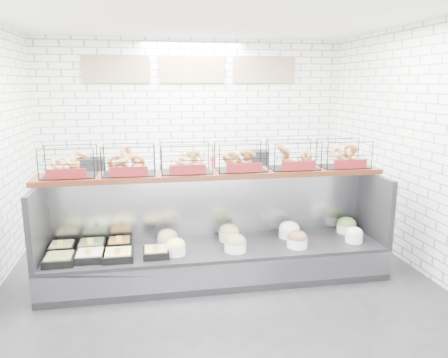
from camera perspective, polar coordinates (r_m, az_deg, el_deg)
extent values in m
plane|color=black|center=(5.12, -0.34, -14.11)|extent=(5.50, 5.50, 0.00)
cube|color=white|center=(7.35, -4.06, 6.21)|extent=(5.00, 0.02, 3.00)
cube|color=white|center=(5.64, 25.57, 3.17)|extent=(0.02, 5.50, 3.00)
cube|color=white|center=(4.64, -0.39, 21.25)|extent=(5.00, 5.50, 0.02)
cube|color=tan|center=(7.25, -13.91, 13.73)|extent=(1.05, 0.03, 0.42)
cube|color=tan|center=(7.28, -4.16, 14.04)|extent=(1.05, 0.03, 0.42)
cube|color=tan|center=(7.51, 5.26, 13.97)|extent=(1.05, 0.03, 0.42)
cube|color=black|center=(5.31, -0.91, -10.75)|extent=(4.00, 0.90, 0.40)
cube|color=#93969B|center=(4.91, -0.06, -12.50)|extent=(4.00, 0.03, 0.28)
cube|color=#93969B|center=(5.49, -1.62, -3.31)|extent=(4.00, 0.08, 0.80)
cube|color=black|center=(5.18, -23.09, -5.30)|extent=(0.06, 0.90, 0.80)
cube|color=black|center=(5.74, 18.89, -3.28)|extent=(0.06, 0.90, 0.80)
cube|color=black|center=(5.05, -20.69, -9.86)|extent=(0.32, 0.32, 0.08)
cube|color=olive|center=(5.04, -20.72, -9.49)|extent=(0.27, 0.27, 0.04)
cube|color=#FFD158|center=(4.92, -21.00, -9.37)|extent=(0.06, 0.01, 0.08)
cube|color=black|center=(5.39, -20.38, -8.43)|extent=(0.28, 0.28, 0.08)
cube|color=tan|center=(5.38, -20.41, -8.08)|extent=(0.24, 0.24, 0.04)
cube|color=#FFD158|center=(5.27, -20.64, -7.88)|extent=(0.06, 0.01, 0.08)
cube|color=black|center=(5.05, -17.09, -9.63)|extent=(0.32, 0.32, 0.08)
cube|color=silver|center=(5.03, -17.12, -9.26)|extent=(0.27, 0.27, 0.04)
cube|color=#FFD158|center=(4.91, -17.30, -9.14)|extent=(0.06, 0.01, 0.08)
cube|color=black|center=(5.35, -16.88, -8.33)|extent=(0.31, 0.31, 0.08)
cube|color=olive|center=(5.34, -16.90, -7.97)|extent=(0.27, 0.27, 0.04)
cube|color=#FFD158|center=(5.22, -17.07, -7.82)|extent=(0.06, 0.01, 0.08)
cube|color=black|center=(4.98, -13.62, -9.70)|extent=(0.32, 0.32, 0.08)
cube|color=#F7F07E|center=(4.97, -13.64, -9.32)|extent=(0.27, 0.27, 0.04)
cube|color=#FFD158|center=(4.85, -13.75, -9.20)|extent=(0.06, 0.01, 0.08)
cube|color=black|center=(5.33, -13.47, -8.21)|extent=(0.27, 0.27, 0.08)
cube|color=orange|center=(5.32, -13.49, -7.86)|extent=(0.23, 0.23, 0.04)
cube|color=#FFD158|center=(5.21, -13.57, -7.65)|extent=(0.06, 0.01, 0.08)
cube|color=black|center=(4.98, -8.88, -9.50)|extent=(0.28, 0.28, 0.08)
cube|color=#E6BE75|center=(4.97, -8.89, -9.12)|extent=(0.24, 0.24, 0.04)
cube|color=#FFD158|center=(4.86, -8.88, -8.94)|extent=(0.06, 0.01, 0.08)
cylinder|color=white|center=(5.00, -6.33, -9.16)|extent=(0.22, 0.22, 0.11)
ellipsoid|color=#F2EC7C|center=(4.98, -6.34, -8.52)|extent=(0.22, 0.22, 0.15)
cylinder|color=white|center=(5.28, -7.38, -7.99)|extent=(0.24, 0.24, 0.11)
ellipsoid|color=tan|center=(5.26, -7.40, -7.37)|extent=(0.24, 0.24, 0.16)
cylinder|color=white|center=(5.06, 1.48, -8.80)|extent=(0.25, 0.25, 0.11)
ellipsoid|color=#82944B|center=(5.04, 1.48, -8.16)|extent=(0.25, 0.25, 0.17)
cylinder|color=white|center=(5.40, 0.65, -7.41)|extent=(0.25, 0.25, 0.11)
ellipsoid|color=tan|center=(5.38, 0.65, -6.81)|extent=(0.25, 0.25, 0.17)
cylinder|color=white|center=(5.25, 9.53, -8.18)|extent=(0.24, 0.24, 0.11)
ellipsoid|color=brown|center=(5.23, 9.55, -7.56)|extent=(0.24, 0.24, 0.17)
cylinder|color=white|center=(5.56, 8.50, -6.96)|extent=(0.26, 0.26, 0.11)
ellipsoid|color=white|center=(5.54, 8.52, -6.38)|extent=(0.25, 0.25, 0.18)
cylinder|color=white|center=(5.57, 16.61, -7.33)|extent=(0.21, 0.21, 0.11)
ellipsoid|color=silver|center=(5.55, 16.65, -6.75)|extent=(0.21, 0.21, 0.15)
cylinder|color=white|center=(5.89, 15.70, -6.20)|extent=(0.25, 0.25, 0.11)
ellipsoid|color=olive|center=(5.87, 15.73, -5.64)|extent=(0.24, 0.24, 0.17)
cube|color=#3A170C|center=(5.21, -1.34, 0.69)|extent=(4.10, 0.50, 0.06)
cube|color=black|center=(5.18, -19.62, 2.16)|extent=(0.60, 0.38, 0.34)
cube|color=maroon|center=(5.00, -19.90, 0.64)|extent=(0.42, 0.02, 0.11)
cube|color=black|center=(5.11, -12.34, 2.47)|extent=(0.60, 0.38, 0.34)
cube|color=maroon|center=(4.93, -12.36, 0.93)|extent=(0.42, 0.02, 0.11)
cube|color=black|center=(5.13, -4.98, 2.74)|extent=(0.60, 0.38, 0.34)
cube|color=maroon|center=(4.95, -4.74, 1.22)|extent=(0.42, 0.02, 0.11)
cube|color=black|center=(5.23, 2.21, 2.97)|extent=(0.60, 0.38, 0.34)
cube|color=maroon|center=(5.05, 2.70, 1.48)|extent=(0.42, 0.02, 0.11)
cube|color=black|center=(5.41, 9.04, 3.13)|extent=(0.60, 0.38, 0.34)
cube|color=maroon|center=(5.24, 9.73, 1.70)|extent=(0.42, 0.02, 0.11)
cube|color=black|center=(5.66, 15.35, 3.25)|extent=(0.60, 0.38, 0.34)
cube|color=maroon|center=(5.49, 16.19, 1.88)|extent=(0.42, 0.02, 0.11)
cube|color=#93969B|center=(7.23, -3.66, -2.36)|extent=(4.00, 0.60, 0.90)
cube|color=black|center=(7.17, -16.94, 1.67)|extent=(0.40, 0.30, 0.24)
cube|color=silver|center=(7.04, -9.88, 1.60)|extent=(0.35, 0.28, 0.18)
cylinder|color=#DD3740|center=(7.18, -1.46, 2.15)|extent=(0.09, 0.09, 0.22)
cube|color=black|center=(7.25, 4.44, 2.53)|extent=(0.30, 0.30, 0.30)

